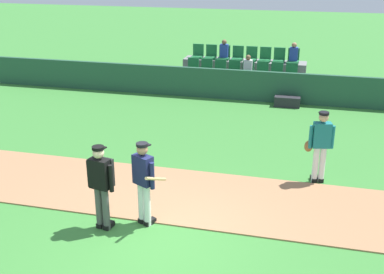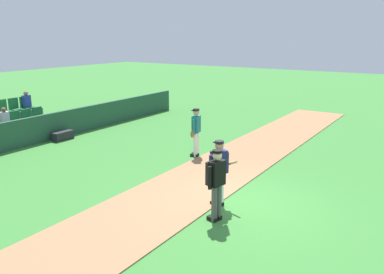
{
  "view_description": "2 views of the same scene",
  "coord_description": "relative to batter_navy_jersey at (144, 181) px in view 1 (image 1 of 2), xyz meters",
  "views": [
    {
      "loc": [
        2.65,
        -7.57,
        5.14
      ],
      "look_at": [
        0.14,
        2.39,
        1.2
      ],
      "focal_mm": 45.15,
      "sensor_mm": 36.0,
      "label": 1
    },
    {
      "loc": [
        -8.73,
        -4.18,
        4.34
      ],
      "look_at": [
        1.11,
        2.21,
        1.29
      ],
      "focal_mm": 37.19,
      "sensor_mm": 36.0,
      "label": 2
    }
  ],
  "objects": [
    {
      "name": "stadium_bleachers",
      "position": [
        0.35,
        10.69,
        -0.47
      ],
      "size": [
        5.0,
        2.1,
        1.9
      ],
      "color": "slate",
      "rests_on": "ground"
    },
    {
      "name": "infield_dirt_path",
      "position": [
        0.34,
        1.35,
        -0.95
      ],
      "size": [
        28.0,
        2.61,
        0.03
      ],
      "primitive_type": "cube",
      "color": "#9E704C",
      "rests_on": "ground"
    },
    {
      "name": "dugout_fence",
      "position": [
        0.34,
        9.23,
        -0.41
      ],
      "size": [
        20.0,
        0.16,
        1.12
      ],
      "primitive_type": "cube",
      "color": "#234C38",
      "rests_on": "ground"
    },
    {
      "name": "ground_plane",
      "position": [
        0.34,
        -0.45,
        -0.97
      ],
      "size": [
        80.0,
        80.0,
        0.0
      ],
      "primitive_type": "plane",
      "color": "#387A33"
    },
    {
      "name": "runner_teal_jersey",
      "position": [
        3.34,
        2.82,
        -0.01
      ],
      "size": [
        0.67,
        0.37,
        1.76
      ],
      "color": "white",
      "rests_on": "ground"
    },
    {
      "name": "equipment_bag",
      "position": [
        2.25,
        8.78,
        -0.79
      ],
      "size": [
        0.9,
        0.36,
        0.36
      ],
      "primitive_type": "cube",
      "color": "#232328",
      "rests_on": "ground"
    },
    {
      "name": "umpire_home_plate",
      "position": [
        -0.75,
        -0.34,
        0.03
      ],
      "size": [
        0.58,
        0.36,
        1.76
      ],
      "color": "#4C4C4C",
      "rests_on": "ground"
    },
    {
      "name": "batter_navy_jersey",
      "position": [
        0.0,
        0.0,
        0.0
      ],
      "size": [
        0.63,
        0.79,
        1.76
      ],
      "color": "white",
      "rests_on": "ground"
    }
  ]
}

